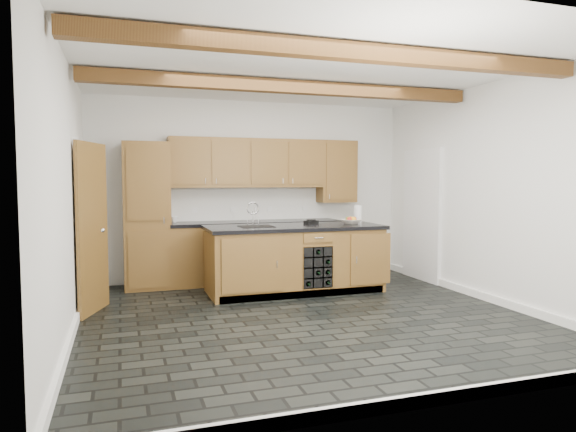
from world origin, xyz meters
name	(u,v)px	position (x,y,z in m)	size (l,w,h in m)	color
ground	(306,316)	(0.00, 0.00, 0.00)	(5.00, 5.00, 0.00)	black
room_shell	(285,183)	(-0.09, 0.53, 1.53)	(5.01, 5.00, 5.00)	white
back_cabinetry	(233,218)	(-0.38, 2.24, 0.98)	(3.65, 0.62, 2.20)	brown
island	(295,259)	(0.31, 1.28, 0.46)	(2.48, 0.96, 0.93)	brown
faucet	(256,224)	(-0.25, 1.33, 0.96)	(0.45, 0.40, 0.34)	black
kitchen_scale	(311,222)	(0.62, 1.50, 0.96)	(0.23, 0.19, 0.06)	black
fruit_bowl	(351,222)	(1.16, 1.29, 0.96)	(0.27, 0.27, 0.07)	white
fruit_cluster	(351,219)	(1.16, 1.29, 1.00)	(0.16, 0.17, 0.07)	red
paper_towel	(358,214)	(1.40, 1.55, 1.06)	(0.12, 0.12, 0.25)	white
mug	(174,219)	(-1.25, 2.32, 0.98)	(0.11, 0.11, 0.10)	white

